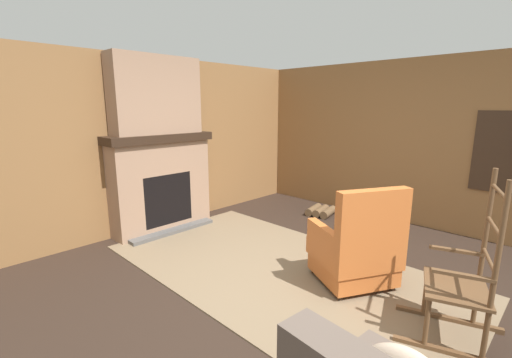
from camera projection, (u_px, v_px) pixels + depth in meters
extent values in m
plane|color=#2D2119|center=(307.00, 295.00, 3.30)|extent=(14.00, 14.00, 0.00)
cube|color=olive|center=(151.00, 145.00, 4.95)|extent=(0.06, 6.15, 2.46)
cube|color=olive|center=(423.00, 144.00, 5.00)|extent=(6.15, 0.06, 2.46)
cube|color=#9E7A60|center=(161.00, 186.00, 4.93)|extent=(0.36, 1.43, 1.29)
cube|color=black|center=(167.00, 199.00, 4.87)|extent=(0.08, 0.74, 0.72)
cube|color=#565451|center=(174.00, 231.00, 4.88)|extent=(0.16, 1.29, 0.06)
cube|color=black|center=(159.00, 138.00, 4.78)|extent=(0.46, 1.53, 0.11)
cube|color=#9E7A60|center=(156.00, 95.00, 4.66)|extent=(0.32, 1.26, 1.05)
cube|color=#7A664C|center=(278.00, 269.00, 3.80)|extent=(3.92, 2.13, 0.01)
cube|color=#C6662D|center=(352.00, 266.00, 3.50)|extent=(0.90, 0.91, 0.24)
cube|color=#C6662D|center=(353.00, 252.00, 3.46)|extent=(0.95, 0.96, 0.18)
cube|color=#C6662D|center=(373.00, 223.00, 3.11)|extent=(0.46, 0.69, 0.63)
cube|color=#C6662D|center=(325.00, 237.00, 3.36)|extent=(0.58, 0.38, 0.20)
cube|color=#C6662D|center=(380.00, 231.00, 3.53)|extent=(0.58, 0.38, 0.20)
cylinder|color=#332319|center=(314.00, 271.00, 3.70)|extent=(0.07, 0.07, 0.06)
cylinder|color=#332319|center=(360.00, 264.00, 3.87)|extent=(0.07, 0.07, 0.06)
cylinder|color=#332319|center=(340.00, 298.00, 3.19)|extent=(0.07, 0.07, 0.06)
cylinder|color=#332319|center=(392.00, 288.00, 3.35)|extent=(0.07, 0.07, 0.06)
cube|color=brown|center=(452.00, 353.00, 2.48)|extent=(0.77, 0.30, 0.04)
cube|color=brown|center=(447.00, 319.00, 2.88)|extent=(0.77, 0.30, 0.04)
cylinder|color=brown|center=(427.00, 321.00, 2.51)|extent=(0.05, 0.05, 0.38)
cylinder|color=brown|center=(426.00, 292.00, 2.91)|extent=(0.05, 0.05, 0.38)
cylinder|color=brown|center=(485.00, 335.00, 2.36)|extent=(0.05, 0.05, 0.38)
cylinder|color=brown|center=(476.00, 302.00, 2.76)|extent=(0.05, 0.05, 0.38)
cube|color=brown|center=(456.00, 287.00, 2.60)|extent=(0.58, 0.64, 0.02)
cylinder|color=brown|center=(499.00, 248.00, 2.23)|extent=(0.05, 0.05, 0.91)
cylinder|color=brown|center=(487.00, 226.00, 2.63)|extent=(0.05, 0.05, 0.91)
cylinder|color=brown|center=(489.00, 260.00, 2.47)|extent=(0.17, 0.42, 0.03)
cylinder|color=brown|center=(494.00, 227.00, 2.41)|extent=(0.17, 0.42, 0.03)
cylinder|color=brown|center=(500.00, 192.00, 2.36)|extent=(0.17, 0.42, 0.03)
cube|color=brown|center=(463.00, 275.00, 2.35)|extent=(0.38, 0.17, 0.02)
cube|color=brown|center=(456.00, 251.00, 2.75)|extent=(0.38, 0.17, 0.02)
cylinder|color=brown|center=(314.00, 210.00, 5.76)|extent=(0.21, 0.44, 0.13)
cylinder|color=brown|center=(321.00, 211.00, 5.69)|extent=(0.21, 0.44, 0.13)
cylinder|color=brown|center=(328.00, 212.00, 5.63)|extent=(0.21, 0.44, 0.13)
ellipsoid|color=#99B29E|center=(123.00, 132.00, 4.45)|extent=(0.11, 0.11, 0.09)
cylinder|color=white|center=(123.00, 122.00, 4.42)|extent=(0.06, 0.06, 0.18)
cube|color=black|center=(178.00, 127.00, 5.02)|extent=(0.14, 0.23, 0.16)
cube|color=silver|center=(181.00, 127.00, 4.97)|extent=(0.01, 0.04, 0.02)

